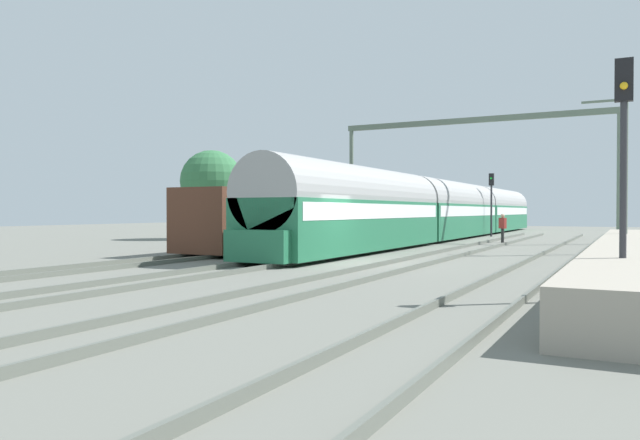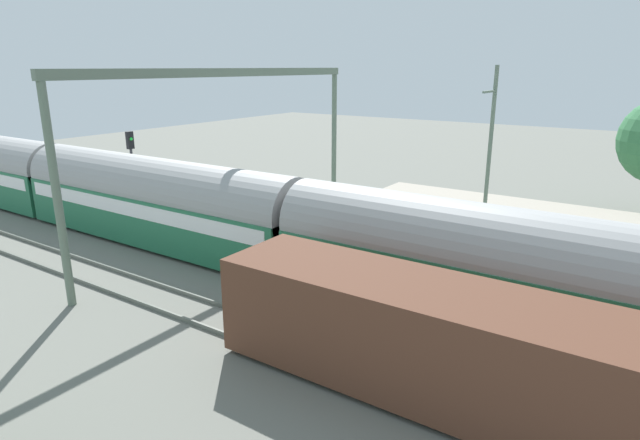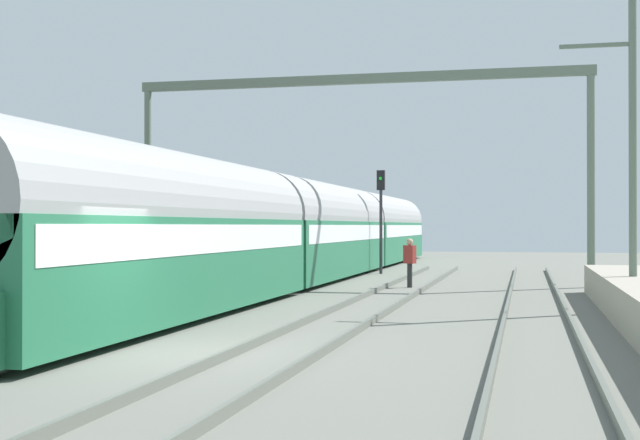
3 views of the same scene
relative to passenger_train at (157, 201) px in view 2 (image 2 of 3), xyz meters
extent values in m
cube|color=#236B47|center=(0.00, -16.31, -0.71)|extent=(2.90, 16.00, 2.20)
cube|color=white|center=(0.00, -16.31, -0.08)|extent=(2.93, 15.36, 0.64)
cylinder|color=#999999|center=(0.00, -16.31, 0.59)|extent=(2.84, 16.00, 2.84)
cube|color=#236B47|center=(0.00, 0.04, -0.71)|extent=(2.90, 16.00, 2.20)
cube|color=white|center=(0.00, 0.04, -0.08)|extent=(2.93, 15.36, 0.64)
cylinder|color=#999999|center=(0.00, 0.04, 0.59)|extent=(2.84, 16.00, 2.84)
cube|color=#563323|center=(-4.28, -16.10, -0.46)|extent=(2.80, 13.00, 2.70)
cube|color=black|center=(-4.28, -16.10, -1.76)|extent=(2.52, 11.96, 0.10)
cylinder|color=#2A2A2A|center=(4.33, -4.43, -1.55)|extent=(0.24, 0.24, 0.85)
cube|color=maroon|center=(4.33, -4.43, -0.80)|extent=(0.46, 0.39, 0.64)
sphere|color=tan|center=(4.33, -4.43, -0.36)|extent=(0.24, 0.24, 0.24)
cylinder|color=#2D2D33|center=(1.92, 4.11, -0.08)|extent=(0.14, 0.14, 3.79)
cube|color=black|center=(1.92, 4.11, 2.27)|extent=(0.36, 0.20, 0.90)
sphere|color=#19D133|center=(1.92, 3.99, 2.35)|extent=(0.16, 0.16, 0.16)
cylinder|color=slate|center=(-6.28, -2.96, 1.78)|extent=(0.28, 0.28, 7.50)
cylinder|color=slate|center=(10.57, -2.96, 1.78)|extent=(0.28, 0.28, 7.50)
cube|color=slate|center=(2.14, -2.96, 5.71)|extent=(17.25, 0.24, 0.36)
cylinder|color=slate|center=(10.97, -11.86, 2.03)|extent=(0.20, 0.20, 8.00)
cube|color=slate|center=(10.07, -11.86, 4.83)|extent=(1.80, 0.10, 0.10)
camera|label=1|loc=(11.27, -41.71, -0.08)|focal=34.03mm
camera|label=2|loc=(-15.41, -19.45, 5.95)|focal=29.72mm
camera|label=3|loc=(8.32, -35.36, 0.21)|focal=49.44mm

